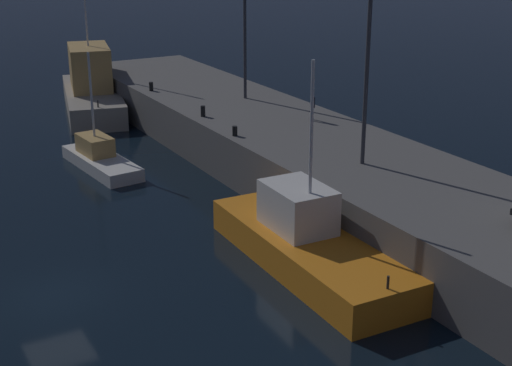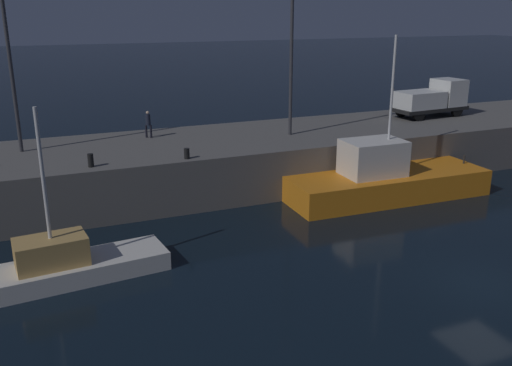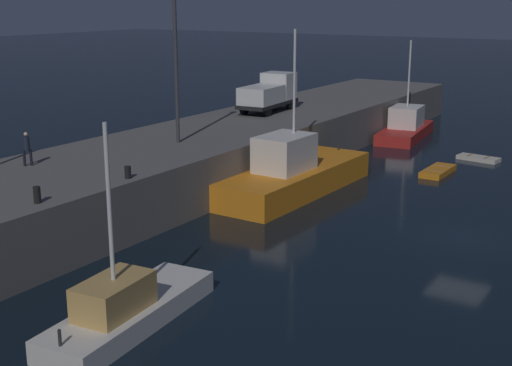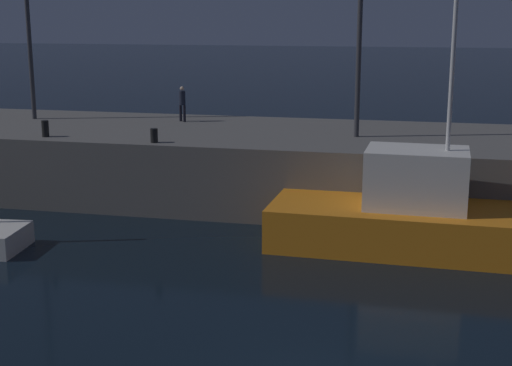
{
  "view_description": "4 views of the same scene",
  "coord_description": "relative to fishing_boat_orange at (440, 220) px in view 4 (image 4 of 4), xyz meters",
  "views": [
    {
      "loc": [
        25.9,
        -5.61,
        13.75
      ],
      "look_at": [
        -2.74,
        10.62,
        1.99
      ],
      "focal_mm": 51.24,
      "sensor_mm": 36.0,
      "label": 1
    },
    {
      "loc": [
        -15.38,
        -14.17,
        10.06
      ],
      "look_at": [
        -5.06,
        10.29,
        1.72
      ],
      "focal_mm": 39.06,
      "sensor_mm": 36.0,
      "label": 2
    },
    {
      "loc": [
        -29.76,
        -8.07,
        10.32
      ],
      "look_at": [
        -1.84,
        9.65,
        1.59
      ],
      "focal_mm": 49.19,
      "sensor_mm": 36.0,
      "label": 3
    },
    {
      "loc": [
        1.84,
        -13.62,
        7.57
      ],
      "look_at": [
        -3.52,
        9.85,
        2.01
      ],
      "focal_mm": 51.72,
      "sensor_mm": 36.0,
      "label": 4
    }
  ],
  "objects": [
    {
      "name": "pier_quay",
      "position": [
        -2.54,
        5.82,
        0.36
      ],
      "size": [
        66.18,
        8.43,
        2.8
      ],
      "color": "#5B5956",
      "rests_on": "ground"
    },
    {
      "name": "fishing_boat_orange",
      "position": [
        0.0,
        0.0,
        0.0
      ],
      "size": [
        11.47,
        3.91,
        8.78
      ],
      "color": "orange",
      "rests_on": "ground"
    },
    {
      "name": "lamp_post_west",
      "position": [
        -18.24,
        7.04,
        6.97
      ],
      "size": [
        0.44,
        0.44,
        9.03
      ],
      "color": "#38383D",
      "rests_on": "pier_quay"
    },
    {
      "name": "lamp_post_east",
      "position": [
        -3.24,
        5.25,
        7.01
      ],
      "size": [
        0.44,
        0.44,
        9.12
      ],
      "color": "#38383D",
      "rests_on": "pier_quay"
    },
    {
      "name": "dockworker",
      "position": [
        -11.27,
        7.71,
        2.66
      ],
      "size": [
        0.4,
        0.4,
        1.58
      ],
      "color": "black",
      "rests_on": "pier_quay"
    },
    {
      "name": "bollard_central",
      "position": [
        -10.56,
        2.18,
        2.03
      ],
      "size": [
        0.28,
        0.28,
        0.54
      ],
      "primitive_type": "cylinder",
      "color": "black",
      "rests_on": "pier_quay"
    },
    {
      "name": "bollard_east",
      "position": [
        -15.22,
        2.5,
        2.09
      ],
      "size": [
        0.28,
        0.28,
        0.65
      ],
      "primitive_type": "cylinder",
      "color": "black",
      "rests_on": "pier_quay"
    }
  ]
}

